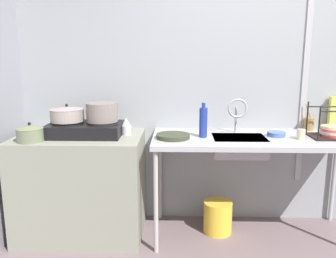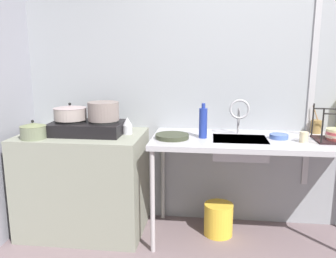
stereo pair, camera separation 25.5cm
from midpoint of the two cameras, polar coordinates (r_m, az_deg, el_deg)
wall_back at (r=3.24m, az=19.09°, el=7.12°), size 5.21×0.10×2.56m
wall_metal_strip at (r=3.26m, az=24.77°, el=8.96°), size 0.05×0.01×2.05m
counter_concrete at (r=3.13m, az=-11.22°, el=-8.58°), size 1.03×0.67×0.87m
counter_sink at (r=2.91m, az=16.70°, el=-2.65°), size 1.68×0.67×0.87m
stove at (r=2.98m, az=-10.61°, el=0.23°), size 0.60×0.37×0.12m
pot_on_left_burner at (r=3.00m, az=-13.31°, el=2.62°), size 0.27×0.27×0.14m
pot_on_right_burner at (r=2.91m, az=-8.02°, el=2.87°), size 0.25×0.25×0.15m
pot_beside_stove at (r=2.92m, az=-18.80°, el=-0.29°), size 0.20×0.20×0.15m
percolator at (r=2.94m, az=-4.18°, el=0.50°), size 0.08×0.08×0.14m
sink_basin at (r=2.88m, az=14.08°, el=-2.99°), size 0.42×0.32×0.15m
faucet at (r=2.95m, az=14.01°, el=2.83°), size 0.16×0.09×0.30m
frying_pan at (r=2.79m, az=3.30°, el=-1.22°), size 0.27×0.27×0.03m
cup_by_rack at (r=2.89m, az=23.63°, el=-1.25°), size 0.06×0.06×0.08m
small_bowl_on_drainboard at (r=2.95m, az=19.95°, el=-1.15°), size 0.15×0.15×0.04m
bottle_by_sink at (r=2.81m, az=8.33°, el=1.01°), size 0.07×0.07×0.28m
utensil_jar at (r=3.27m, az=25.04°, el=0.36°), size 0.09×0.09×0.23m
bucket_on_floor at (r=3.15m, az=10.60°, el=-14.29°), size 0.25×0.25×0.28m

